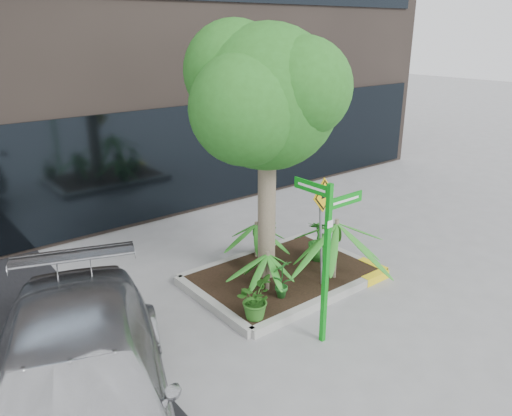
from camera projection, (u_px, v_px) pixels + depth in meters
ground at (285, 289)px, 8.95m from camera, size 80.00×80.00×0.00m
planter at (285, 275)px, 9.25m from camera, size 3.35×2.36×0.15m
tree at (267, 98)px, 8.10m from camera, size 3.06×2.71×4.58m
palm_front at (337, 223)px, 8.72m from camera, size 1.27×1.27×1.41m
palm_left at (268, 254)px, 8.42m from camera, size 0.81×0.81×0.90m
palm_back at (256, 224)px, 9.68m from camera, size 0.82×0.82×0.91m
parked_car at (78, 399)px, 5.26m from camera, size 3.62×5.40×1.45m
shrub_a at (254, 299)px, 7.71m from camera, size 0.83×0.83×0.65m
shrub_b at (319, 240)px, 9.65m from camera, size 0.61×0.61×0.80m
shrub_c at (282, 278)px, 8.29m from camera, size 0.38×0.38×0.71m
shrub_d at (265, 235)px, 9.83m from camera, size 0.58×0.58×0.85m
street_sign_post at (327, 246)px, 7.04m from camera, size 0.73×0.72×2.46m
cattle_sign at (322, 214)px, 8.41m from camera, size 0.59×0.18×1.95m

